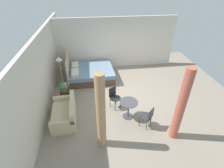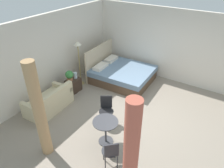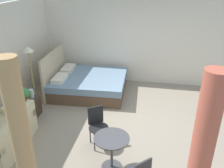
{
  "view_description": "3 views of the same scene",
  "coord_description": "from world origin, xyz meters",
  "px_view_note": "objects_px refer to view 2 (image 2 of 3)",
  "views": [
    {
      "loc": [
        -5.84,
        1.33,
        4.36
      ],
      "look_at": [
        -0.39,
        0.61,
        0.8
      ],
      "focal_mm": 26.99,
      "sensor_mm": 36.0,
      "label": 1
    },
    {
      "loc": [
        -4.57,
        -2.11,
        4.13
      ],
      "look_at": [
        -0.21,
        0.75,
        0.95
      ],
      "focal_mm": 33.49,
      "sensor_mm": 36.0,
      "label": 2
    },
    {
      "loc": [
        -4.78,
        -0.48,
        3.31
      ],
      "look_at": [
        0.65,
        0.54,
        0.75
      ],
      "focal_mm": 38.47,
      "sensor_mm": 36.0,
      "label": 3
    }
  ],
  "objects_px": {
    "bed": "(121,73)",
    "nightstand": "(74,85)",
    "vase": "(75,75)",
    "balcony_table": "(106,128)",
    "floor_lamp": "(78,51)",
    "cafe_chair_near_window": "(106,108)",
    "potted_plant": "(69,75)",
    "couch": "(50,102)",
    "cafe_chair_near_couch": "(111,151)"
  },
  "relations": [
    {
      "from": "bed",
      "to": "potted_plant",
      "type": "bearing_deg",
      "value": 148.05
    },
    {
      "from": "floor_lamp",
      "to": "cafe_chair_near_window",
      "type": "relative_size",
      "value": 1.98
    },
    {
      "from": "vase",
      "to": "floor_lamp",
      "type": "xyz_separation_m",
      "value": [
        0.43,
        0.16,
        0.73
      ]
    },
    {
      "from": "cafe_chair_near_couch",
      "to": "bed",
      "type": "bearing_deg",
      "value": 27.86
    },
    {
      "from": "potted_plant",
      "to": "couch",
      "type": "bearing_deg",
      "value": -172.88
    },
    {
      "from": "cafe_chair_near_window",
      "to": "cafe_chair_near_couch",
      "type": "height_order",
      "value": "cafe_chair_near_window"
    },
    {
      "from": "vase",
      "to": "cafe_chair_near_window",
      "type": "bearing_deg",
      "value": -113.58
    },
    {
      "from": "couch",
      "to": "cafe_chair_near_window",
      "type": "bearing_deg",
      "value": -74.79
    },
    {
      "from": "nightstand",
      "to": "floor_lamp",
      "type": "height_order",
      "value": "floor_lamp"
    },
    {
      "from": "couch",
      "to": "cafe_chair_near_window",
      "type": "xyz_separation_m",
      "value": [
        0.49,
        -1.81,
        0.25
      ]
    },
    {
      "from": "vase",
      "to": "balcony_table",
      "type": "relative_size",
      "value": 0.32
    },
    {
      "from": "balcony_table",
      "to": "nightstand",
      "type": "bearing_deg",
      "value": 59.84
    },
    {
      "from": "balcony_table",
      "to": "cafe_chair_near_window",
      "type": "relative_size",
      "value": 0.81
    },
    {
      "from": "cafe_chair_near_window",
      "to": "couch",
      "type": "bearing_deg",
      "value": 105.21
    },
    {
      "from": "bed",
      "to": "cafe_chair_near_window",
      "type": "height_order",
      "value": "bed"
    },
    {
      "from": "potted_plant",
      "to": "balcony_table",
      "type": "relative_size",
      "value": 0.53
    },
    {
      "from": "floor_lamp",
      "to": "cafe_chair_near_couch",
      "type": "bearing_deg",
      "value": -129.42
    },
    {
      "from": "bed",
      "to": "potted_plant",
      "type": "relative_size",
      "value": 6.24
    },
    {
      "from": "couch",
      "to": "vase",
      "type": "relative_size",
      "value": 6.91
    },
    {
      "from": "couch",
      "to": "vase",
      "type": "height_order",
      "value": "couch"
    },
    {
      "from": "nightstand",
      "to": "potted_plant",
      "type": "height_order",
      "value": "potted_plant"
    },
    {
      "from": "couch",
      "to": "floor_lamp",
      "type": "relative_size",
      "value": 0.9
    },
    {
      "from": "bed",
      "to": "nightstand",
      "type": "bearing_deg",
      "value": 147.53
    },
    {
      "from": "potted_plant",
      "to": "cafe_chair_near_couch",
      "type": "height_order",
      "value": "potted_plant"
    },
    {
      "from": "potted_plant",
      "to": "cafe_chair_near_window",
      "type": "relative_size",
      "value": 0.43
    },
    {
      "from": "balcony_table",
      "to": "cafe_chair_near_couch",
      "type": "height_order",
      "value": "cafe_chair_near_couch"
    },
    {
      "from": "balcony_table",
      "to": "cafe_chair_near_window",
      "type": "height_order",
      "value": "cafe_chair_near_window"
    },
    {
      "from": "bed",
      "to": "couch",
      "type": "distance_m",
      "value": 2.93
    },
    {
      "from": "floor_lamp",
      "to": "cafe_chair_near_window",
      "type": "xyz_separation_m",
      "value": [
        -1.25,
        -2.04,
        -0.81
      ]
    },
    {
      "from": "vase",
      "to": "balcony_table",
      "type": "height_order",
      "value": "vase"
    },
    {
      "from": "couch",
      "to": "potted_plant",
      "type": "relative_size",
      "value": 4.2
    },
    {
      "from": "floor_lamp",
      "to": "nightstand",
      "type": "bearing_deg",
      "value": -165.9
    },
    {
      "from": "bed",
      "to": "vase",
      "type": "bearing_deg",
      "value": 145.97
    },
    {
      "from": "balcony_table",
      "to": "cafe_chair_near_window",
      "type": "bearing_deg",
      "value": 33.21
    },
    {
      "from": "potted_plant",
      "to": "cafe_chair_near_window",
      "type": "height_order",
      "value": "cafe_chair_near_window"
    },
    {
      "from": "potted_plant",
      "to": "balcony_table",
      "type": "bearing_deg",
      "value": -117.86
    },
    {
      "from": "bed",
      "to": "floor_lamp",
      "type": "xyz_separation_m",
      "value": [
        -1.04,
        1.15,
        1.02
      ]
    },
    {
      "from": "bed",
      "to": "nightstand",
      "type": "xyz_separation_m",
      "value": [
        -1.59,
        1.01,
        -0.06
      ]
    },
    {
      "from": "vase",
      "to": "balcony_table",
      "type": "distance_m",
      "value": 2.74
    },
    {
      "from": "vase",
      "to": "nightstand",
      "type": "bearing_deg",
      "value": 170.9
    },
    {
      "from": "vase",
      "to": "cafe_chair_near_couch",
      "type": "xyz_separation_m",
      "value": [
        -2.03,
        -2.84,
        -0.1
      ]
    },
    {
      "from": "potted_plant",
      "to": "cafe_chair_near_couch",
      "type": "bearing_deg",
      "value": -122.02
    },
    {
      "from": "balcony_table",
      "to": "cafe_chair_near_window",
      "type": "xyz_separation_m",
      "value": [
        0.65,
        0.43,
        0.03
      ]
    },
    {
      "from": "potted_plant",
      "to": "vase",
      "type": "relative_size",
      "value": 1.65
    },
    {
      "from": "couch",
      "to": "balcony_table",
      "type": "bearing_deg",
      "value": -94.08
    },
    {
      "from": "potted_plant",
      "to": "balcony_table",
      "type": "xyz_separation_m",
      "value": [
        -1.25,
        -2.37,
        -0.2
      ]
    },
    {
      "from": "couch",
      "to": "balcony_table",
      "type": "xyz_separation_m",
      "value": [
        -0.16,
        -2.23,
        0.21
      ]
    },
    {
      "from": "bed",
      "to": "cafe_chair_near_window",
      "type": "xyz_separation_m",
      "value": [
        -2.29,
        -0.89,
        0.21
      ]
    },
    {
      "from": "nightstand",
      "to": "floor_lamp",
      "type": "distance_m",
      "value": 1.22
    },
    {
      "from": "nightstand",
      "to": "cafe_chair_near_window",
      "type": "xyz_separation_m",
      "value": [
        -0.7,
        -1.9,
        0.27
      ]
    }
  ]
}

